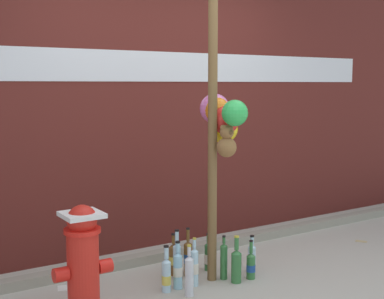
# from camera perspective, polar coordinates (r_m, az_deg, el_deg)

# --- Properties ---
(ground_plane) EXTENTS (14.00, 14.00, 0.00)m
(ground_plane) POSITION_cam_1_polar(r_m,az_deg,el_deg) (4.08, 7.58, -15.16)
(ground_plane) COLOR #ADA899
(building_wall) EXTENTS (10.00, 0.21, 3.28)m
(building_wall) POSITION_cam_1_polar(r_m,az_deg,el_deg) (5.13, -4.21, 8.10)
(building_wall) COLOR #561E19
(building_wall) RESTS_ON ground_plane
(curb_strip) EXTENTS (8.00, 0.12, 0.08)m
(curb_strip) POSITION_cam_1_polar(r_m,az_deg,el_deg) (4.94, -1.24, -10.66)
(curb_strip) COLOR gray
(curb_strip) RESTS_ON ground_plane
(memorial_post) EXTENTS (0.61, 0.57, 2.73)m
(memorial_post) POSITION_cam_1_polar(r_m,az_deg,el_deg) (4.19, 2.93, 6.12)
(memorial_post) COLOR brown
(memorial_post) RESTS_ON ground_plane
(fire_hydrant) EXTENTS (0.40, 0.25, 0.75)m
(fire_hydrant) POSITION_cam_1_polar(r_m,az_deg,el_deg) (3.70, -11.39, -11.11)
(fire_hydrant) COLOR red
(fire_hydrant) RESTS_ON ground_plane
(bottle_0) EXTENTS (0.06, 0.06, 0.35)m
(bottle_0) POSITION_cam_1_polar(r_m,az_deg,el_deg) (4.36, 3.36, -11.56)
(bottle_0) COLOR #337038
(bottle_0) RESTS_ON ground_plane
(bottle_1) EXTENTS (0.06, 0.06, 0.41)m
(bottle_1) POSITION_cam_1_polar(r_m,az_deg,el_deg) (4.32, -1.59, -11.49)
(bottle_1) COLOR #B2DBEA
(bottle_1) RESTS_ON ground_plane
(bottle_2) EXTENTS (0.08, 0.08, 0.37)m
(bottle_2) POSITION_cam_1_polar(r_m,az_deg,el_deg) (4.29, 4.68, -11.94)
(bottle_2) COLOR #337038
(bottle_2) RESTS_ON ground_plane
(bottle_3) EXTENTS (0.06, 0.06, 0.31)m
(bottle_3) POSITION_cam_1_polar(r_m,az_deg,el_deg) (4.54, 6.31, -11.13)
(bottle_3) COLOR #B2DBEA
(bottle_3) RESTS_ON ground_plane
(bottle_4) EXTENTS (0.06, 0.06, 0.37)m
(bottle_4) POSITION_cam_1_polar(r_m,az_deg,el_deg) (4.21, 0.26, -12.19)
(bottle_4) COLOR #B2DBEA
(bottle_4) RESTS_ON ground_plane
(bottle_5) EXTENTS (0.07, 0.07, 0.38)m
(bottle_5) POSITION_cam_1_polar(r_m,az_deg,el_deg) (4.02, -0.30, -13.03)
(bottle_5) COLOR silver
(bottle_5) RESTS_ON ground_plane
(bottle_6) EXTENTS (0.07, 0.07, 0.39)m
(bottle_6) POSITION_cam_1_polar(r_m,az_deg,el_deg) (4.42, -0.43, -11.27)
(bottle_6) COLOR brown
(bottle_6) RESTS_ON ground_plane
(bottle_7) EXTENTS (0.08, 0.08, 0.34)m
(bottle_7) POSITION_cam_1_polar(r_m,az_deg,el_deg) (4.45, -1.90, -11.33)
(bottle_7) COLOR brown
(bottle_7) RESTS_ON ground_plane
(bottle_8) EXTENTS (0.07, 0.07, 0.35)m
(bottle_8) POSITION_cam_1_polar(r_m,az_deg,el_deg) (4.11, -2.71, -12.99)
(bottle_8) COLOR #B2DBEA
(bottle_8) RESTS_ON ground_plane
(bottle_9) EXTENTS (0.06, 0.06, 0.31)m
(bottle_9) POSITION_cam_1_polar(r_m,az_deg,el_deg) (4.55, 1.70, -11.14)
(bottle_9) COLOR #337038
(bottle_9) RESTS_ON ground_plane
(bottle_10) EXTENTS (0.07, 0.07, 0.31)m
(bottle_10) POSITION_cam_1_polar(r_m,az_deg,el_deg) (4.40, 6.21, -12.00)
(bottle_10) COLOR #337038
(bottle_10) RESTS_ON ground_plane
(bottle_11) EXTENTS (0.07, 0.07, 0.36)m
(bottle_11) POSITION_cam_1_polar(r_m,az_deg,el_deg) (4.16, -1.50, -12.48)
(bottle_11) COLOR #93CCE0
(bottle_11) RESTS_ON ground_plane
(litter_0) EXTENTS (0.10, 0.13, 0.01)m
(litter_0) POSITION_cam_1_polar(r_m,az_deg,el_deg) (4.33, -13.47, -13.96)
(litter_0) COLOR silver
(litter_0) RESTS_ON ground_plane
(litter_1) EXTENTS (0.10, 0.12, 0.01)m
(litter_1) POSITION_cam_1_polar(r_m,az_deg,el_deg) (5.62, 17.36, -9.18)
(litter_1) COLOR tan
(litter_1) RESTS_ON ground_plane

